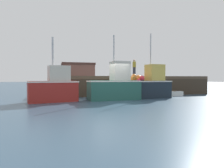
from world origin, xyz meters
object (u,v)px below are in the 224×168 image
object	(u,v)px
fishing_boat_near_right	(115,86)
fishing_boat_mid	(150,85)
rowboat	(174,94)
fishing_boat_near_left	(54,87)
mooring_buoy_foreground	(98,97)
dockworker	(134,68)

from	to	relation	value
fishing_boat_near_right	fishing_boat_mid	bearing A→B (deg)	8.99
fishing_boat_mid	rowboat	distance (m)	3.08
fishing_boat_near_left	mooring_buoy_foreground	xyz separation A→B (m)	(2.93, 0.26, -0.70)
fishing_boat_near_left	fishing_boat_near_right	world-z (taller)	fishing_boat_near_right
rowboat	dockworker	distance (m)	5.07
fishing_boat_near_right	rowboat	xyz separation A→B (m)	(5.70, 1.53, -0.77)
fishing_boat_near_right	fishing_boat_mid	distance (m)	2.98
fishing_boat_mid	rowboat	world-z (taller)	fishing_boat_mid
fishing_boat_near_right	dockworker	bearing A→B (deg)	56.20
fishing_boat_mid	dockworker	xyz separation A→B (m)	(0.79, 5.10, 1.52)
fishing_boat_near_left	rowboat	distance (m)	9.98
fishing_boat_near_right	rowboat	distance (m)	5.96
rowboat	mooring_buoy_foreground	world-z (taller)	mooring_buoy_foreground
fishing_boat_near_left	mooring_buoy_foreground	bearing A→B (deg)	5.13
fishing_boat_near_left	fishing_boat_mid	bearing A→B (deg)	4.86
fishing_boat_near_right	dockworker	world-z (taller)	fishing_boat_near_right
fishing_boat_near_left	rowboat	xyz separation A→B (m)	(9.82, 1.66, -0.74)
rowboat	fishing_boat_near_left	bearing A→B (deg)	-170.38
mooring_buoy_foreground	fishing_boat_near_left	bearing A→B (deg)	-174.87
fishing_boat_near_right	rowboat	world-z (taller)	fishing_boat_near_right
fishing_boat_near_left	rowboat	world-z (taller)	fishing_boat_near_left
fishing_boat_near_left	fishing_boat_near_right	bearing A→B (deg)	1.87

